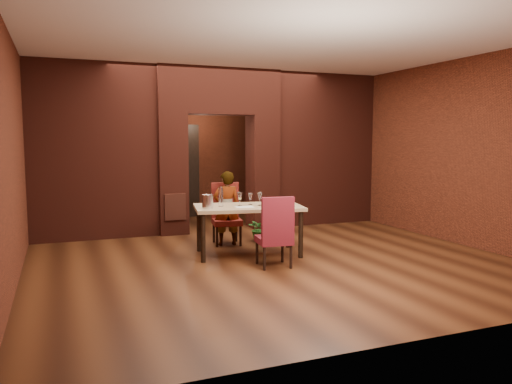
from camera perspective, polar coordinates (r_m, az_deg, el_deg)
floor at (r=8.27m, az=-0.07°, el=-6.65°), size 8.00×8.00×0.00m
ceiling at (r=8.19m, az=-0.07°, el=15.77°), size 7.00×8.00×0.04m
wall_back at (r=11.88m, az=-7.20°, el=4.94°), size 7.00×0.04×3.20m
wall_front at (r=4.60m, az=18.60°, el=3.06°), size 7.00×0.04×3.20m
wall_left at (r=7.53m, az=-25.75°, el=3.80°), size 0.04×8.00×3.20m
wall_right at (r=9.91m, az=19.17°, el=4.45°), size 0.04×8.00×3.20m
pillar_left at (r=9.74m, az=-9.64°, el=2.02°), size 0.55×0.55×2.30m
pillar_right at (r=10.30m, az=0.76°, el=2.32°), size 0.55×0.55×2.30m
lintel at (r=10.00m, az=-4.37°, el=11.37°), size 2.45×0.55×0.90m
wing_wall_left at (r=9.53m, az=-18.05°, el=4.44°), size 2.28×0.35×3.20m
wing_wall_right at (r=10.90m, az=7.67°, el=4.84°), size 2.28×0.35×3.20m
vent_panel at (r=9.51m, az=-9.21°, el=-1.70°), size 0.40×0.03×0.50m
rear_door at (r=11.75m, az=-8.98°, el=2.21°), size 0.90×0.08×2.10m
rear_door_frame at (r=11.72m, az=-8.94°, el=2.20°), size 1.02×0.04×2.22m
dining_table at (r=7.89m, az=-0.88°, el=-4.38°), size 1.81×1.22×0.78m
chair_far at (r=8.65m, az=-3.36°, el=-2.53°), size 0.55×0.55×1.06m
chair_near at (r=7.15m, az=2.04°, el=-4.48°), size 0.52×0.52×1.02m
person_seated at (r=8.57m, az=-3.38°, el=-1.87°), size 0.50×0.36×1.28m
wine_glass_a at (r=7.77m, az=-1.87°, el=-0.83°), size 0.09×0.09×0.22m
wine_glass_b at (r=7.93m, az=-0.66°, el=-0.79°), size 0.08×0.08×0.19m
wine_glass_c at (r=7.84m, az=0.44°, el=-0.80°), size 0.08×0.08×0.21m
tasting_sheet at (r=7.67m, az=-1.34°, el=-1.72°), size 0.29×0.23×0.00m
wine_bucket at (r=7.56m, az=-5.55°, el=-1.09°), size 0.17×0.17×0.21m
water_bottle at (r=7.75m, az=-4.04°, el=-0.51°), size 0.07×0.07×0.31m
potted_plant at (r=8.95m, az=0.38°, el=-4.16°), size 0.55×0.55×0.46m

